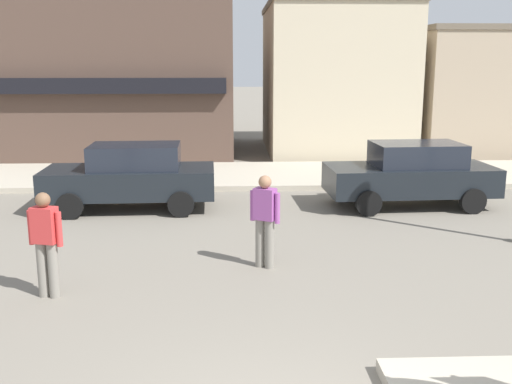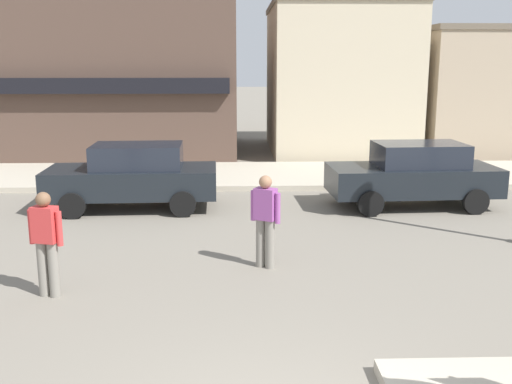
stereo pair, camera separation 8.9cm
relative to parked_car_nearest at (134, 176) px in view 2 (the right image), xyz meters
name	(u,v)px [view 2 (the right image)]	position (x,y,z in m)	size (l,w,h in m)	color
kerb_far	(248,175)	(2.79, 3.86, -0.74)	(80.00, 4.00, 0.15)	#B7AD99
parked_car_nearest	(134,176)	(0.00, 0.00, 0.00)	(4.06, 1.98, 1.56)	black
parked_car_second	(414,174)	(6.75, 0.01, 0.00)	(4.08, 2.02, 1.56)	black
pedestrian_crossing_near	(46,241)	(-0.37, -5.47, 0.06)	(0.55, 0.31, 1.61)	gray
pedestrian_crossing_far	(265,218)	(2.94, -4.28, 0.06)	(0.53, 0.37, 1.61)	gray
building_corner_shop	(120,61)	(-2.02, 9.64, 2.69)	(9.25, 8.07, 7.00)	brown
building_storefront_left_near	(336,78)	(6.37, 9.60, 2.01)	(5.22, 6.92, 5.63)	beige
building_storefront_left_mid	(498,91)	(12.60, 9.10, 1.55)	(6.64, 5.47, 4.72)	tan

